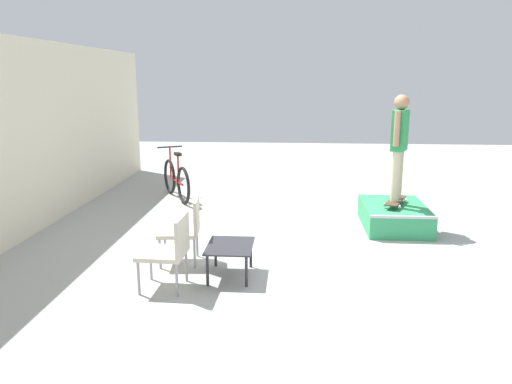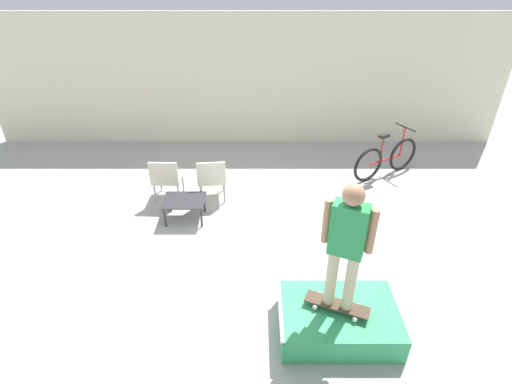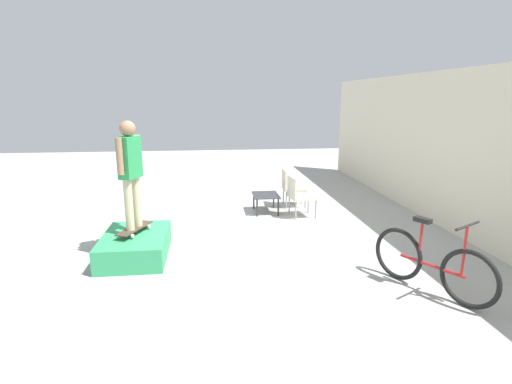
% 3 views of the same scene
% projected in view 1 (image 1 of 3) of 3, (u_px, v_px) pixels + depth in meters
% --- Properties ---
extents(ground_plane, '(24.00, 24.00, 0.00)m').
position_uv_depth(ground_plane, '(321.00, 250.00, 7.11)').
color(ground_plane, '#A8A8A3').
extents(house_wall_back, '(12.00, 0.06, 3.00)m').
position_uv_depth(house_wall_back, '(7.00, 143.00, 7.10)').
color(house_wall_back, beige).
rests_on(house_wall_back, ground_plane).
extents(skate_ramp_box, '(1.48, 0.99, 0.40)m').
position_uv_depth(skate_ramp_box, '(394.00, 216.00, 8.19)').
color(skate_ramp_box, '#339E60').
rests_on(skate_ramp_box, ground_plane).
extents(skateboard_on_ramp, '(0.80, 0.49, 0.07)m').
position_uv_depth(skateboard_on_ramp, '(395.00, 201.00, 8.09)').
color(skateboard_on_ramp, '#473828').
rests_on(skateboard_on_ramp, skate_ramp_box).
extents(person_skater, '(0.53, 0.33, 1.68)m').
position_uv_depth(person_skater, '(399.00, 139.00, 7.87)').
color(person_skater, '#C6B793').
rests_on(person_skater, skateboard_on_ramp).
extents(coffee_table, '(0.73, 0.56, 0.40)m').
position_uv_depth(coffee_table, '(230.00, 249.00, 6.12)').
color(coffee_table, '#2D2D33').
rests_on(coffee_table, ground_plane).
extents(patio_chair_left, '(0.54, 0.54, 0.87)m').
position_uv_depth(patio_chair_left, '(170.00, 248.00, 5.73)').
color(patio_chair_left, '#99999E').
rests_on(patio_chair_left, ground_plane).
extents(patio_chair_right, '(0.58, 0.58, 0.87)m').
position_uv_depth(patio_chair_right, '(185.00, 227.00, 6.55)').
color(patio_chair_right, '#99999E').
rests_on(patio_chair_right, ground_plane).
extents(bicycle, '(1.53, 0.90, 1.03)m').
position_uv_depth(bicycle, '(176.00, 180.00, 10.08)').
color(bicycle, black).
rests_on(bicycle, ground_plane).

